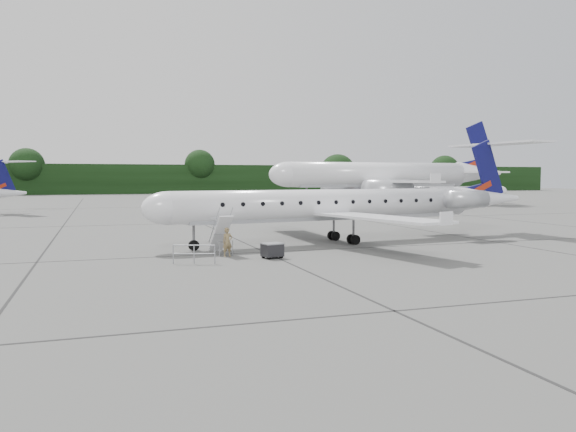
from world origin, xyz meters
name	(u,v)px	position (x,y,z in m)	size (l,w,h in m)	color
ground	(378,259)	(0.00, 0.00, 0.00)	(320.00, 320.00, 0.00)	#585856
treeline	(155,179)	(0.00, 130.00, 4.00)	(260.00, 4.00, 8.00)	black
main_regional_jet	(331,190)	(0.48, 7.94, 3.72)	(29.03, 20.90, 7.44)	white
airstair	(221,235)	(-7.93, 4.79, 1.17)	(0.85, 2.14, 2.33)	white
passenger	(227,242)	(-7.79, 3.59, 0.84)	(0.61, 0.40, 1.69)	olive
safety_railing	(194,255)	(-10.06, 1.46, 0.50)	(2.20, 0.08, 1.00)	#95989D
baggage_cart	(272,250)	(-5.54, 2.13, 0.47)	(1.08, 0.87, 0.93)	black
bg_narrowbody	(378,163)	(27.05, 51.63, 6.86)	(38.19, 27.50, 13.71)	white
bg_regional_right	(456,186)	(43.08, 53.61, 2.99)	(22.83, 16.44, 5.99)	white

